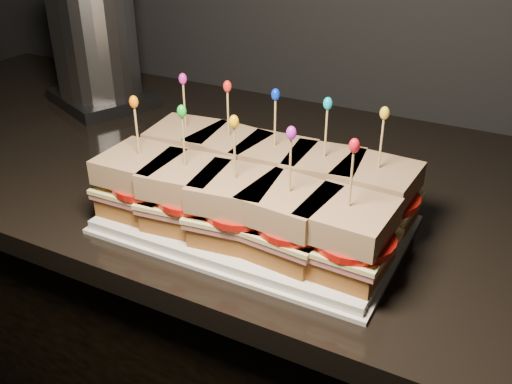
% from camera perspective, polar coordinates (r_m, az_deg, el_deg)
% --- Properties ---
extents(granite_slab, '(2.19, 0.71, 0.03)m').
position_cam_1_polar(granite_slab, '(0.92, 9.72, -0.55)').
color(granite_slab, black).
rests_on(granite_slab, cabinet).
extents(platter, '(0.39, 0.24, 0.02)m').
position_cam_1_polar(platter, '(0.80, 0.00, -2.91)').
color(platter, white).
rests_on(platter, granite_slab).
extents(platter_rim, '(0.40, 0.26, 0.01)m').
position_cam_1_polar(platter_rim, '(0.80, 0.00, -3.27)').
color(platter_rim, white).
rests_on(platter_rim, granite_slab).
extents(sandwich_0_bread_bot, '(0.11, 0.11, 0.03)m').
position_cam_1_polar(sandwich_0_bread_bot, '(0.90, -6.77, 2.30)').
color(sandwich_0_bread_bot, brown).
rests_on(sandwich_0_bread_bot, platter).
extents(sandwich_0_ham, '(0.12, 0.12, 0.01)m').
position_cam_1_polar(sandwich_0_ham, '(0.89, -6.84, 3.31)').
color(sandwich_0_ham, '#B95352').
rests_on(sandwich_0_ham, sandwich_0_bread_bot).
extents(sandwich_0_cheese, '(0.12, 0.12, 0.01)m').
position_cam_1_polar(sandwich_0_cheese, '(0.89, -6.86, 3.72)').
color(sandwich_0_cheese, '#F9F096').
rests_on(sandwich_0_cheese, sandwich_0_ham).
extents(sandwich_0_tomato, '(0.10, 0.10, 0.01)m').
position_cam_1_polar(sandwich_0_tomato, '(0.87, -6.46, 3.87)').
color(sandwich_0_tomato, red).
rests_on(sandwich_0_tomato, sandwich_0_cheese).
extents(sandwich_0_bread_top, '(0.11, 0.11, 0.03)m').
position_cam_1_polar(sandwich_0_bread_top, '(0.88, -6.97, 5.43)').
color(sandwich_0_bread_top, brown).
rests_on(sandwich_0_bread_top, sandwich_0_tomato).
extents(sandwich_0_pick, '(0.00, 0.00, 0.09)m').
position_cam_1_polar(sandwich_0_pick, '(0.86, -7.15, 8.31)').
color(sandwich_0_pick, tan).
rests_on(sandwich_0_pick, sandwich_0_bread_top).
extents(sandwich_0_frill, '(0.01, 0.01, 0.02)m').
position_cam_1_polar(sandwich_0_frill, '(0.84, -7.34, 11.17)').
color(sandwich_0_frill, '#CD20A0').
rests_on(sandwich_0_frill, sandwich_0_pick).
extents(sandwich_1_bread_bot, '(0.11, 0.11, 0.03)m').
position_cam_1_polar(sandwich_1_bread_bot, '(0.86, -2.65, 1.29)').
color(sandwich_1_bread_bot, brown).
rests_on(sandwich_1_bread_bot, platter).
extents(sandwich_1_ham, '(0.12, 0.11, 0.01)m').
position_cam_1_polar(sandwich_1_ham, '(0.85, -2.68, 2.34)').
color(sandwich_1_ham, '#B95352').
rests_on(sandwich_1_ham, sandwich_1_bread_bot).
extents(sandwich_1_cheese, '(0.12, 0.12, 0.01)m').
position_cam_1_polar(sandwich_1_cheese, '(0.85, -2.69, 2.76)').
color(sandwich_1_cheese, '#F9F096').
rests_on(sandwich_1_cheese, sandwich_1_ham).
extents(sandwich_1_tomato, '(0.10, 0.10, 0.01)m').
position_cam_1_polar(sandwich_1_tomato, '(0.84, -2.20, 2.90)').
color(sandwich_1_tomato, red).
rests_on(sandwich_1_tomato, sandwich_1_cheese).
extents(sandwich_1_bread_top, '(0.11, 0.11, 0.03)m').
position_cam_1_polar(sandwich_1_bread_top, '(0.84, -2.73, 4.53)').
color(sandwich_1_bread_top, brown).
rests_on(sandwich_1_bread_top, sandwich_1_tomato).
extents(sandwich_1_pick, '(0.00, 0.00, 0.09)m').
position_cam_1_polar(sandwich_1_pick, '(0.82, -2.81, 7.52)').
color(sandwich_1_pick, tan).
rests_on(sandwich_1_pick, sandwich_1_bread_top).
extents(sandwich_1_frill, '(0.01, 0.01, 0.02)m').
position_cam_1_polar(sandwich_1_frill, '(0.81, -2.88, 10.51)').
color(sandwich_1_frill, red).
rests_on(sandwich_1_frill, sandwich_1_pick).
extents(sandwich_2_bread_bot, '(0.10, 0.10, 0.03)m').
position_cam_1_polar(sandwich_2_bread_bot, '(0.83, 1.80, 0.20)').
color(sandwich_2_bread_bot, brown).
rests_on(sandwich_2_bread_bot, platter).
extents(sandwich_2_ham, '(0.11, 0.11, 0.01)m').
position_cam_1_polar(sandwich_2_ham, '(0.82, 1.82, 1.27)').
color(sandwich_2_ham, '#B95352').
rests_on(sandwich_2_ham, sandwich_2_bread_bot).
extents(sandwich_2_cheese, '(0.11, 0.11, 0.01)m').
position_cam_1_polar(sandwich_2_cheese, '(0.82, 1.83, 1.70)').
color(sandwich_2_cheese, '#F9F096').
rests_on(sandwich_2_cheese, sandwich_2_ham).
extents(sandwich_2_tomato, '(0.10, 0.10, 0.01)m').
position_cam_1_polar(sandwich_2_tomato, '(0.81, 2.41, 1.83)').
color(sandwich_2_tomato, red).
rests_on(sandwich_2_tomato, sandwich_2_cheese).
extents(sandwich_2_bread_top, '(0.10, 0.10, 0.03)m').
position_cam_1_polar(sandwich_2_bread_top, '(0.81, 1.86, 3.53)').
color(sandwich_2_bread_top, brown).
rests_on(sandwich_2_bread_top, sandwich_2_tomato).
extents(sandwich_2_pick, '(0.00, 0.00, 0.09)m').
position_cam_1_polar(sandwich_2_pick, '(0.79, 1.91, 6.62)').
color(sandwich_2_pick, tan).
rests_on(sandwich_2_pick, sandwich_2_bread_top).
extents(sandwich_2_frill, '(0.01, 0.01, 0.02)m').
position_cam_1_polar(sandwich_2_frill, '(0.77, 1.97, 9.72)').
color(sandwich_2_frill, '#0629CF').
rests_on(sandwich_2_frill, sandwich_2_pick).
extents(sandwich_3_bread_bot, '(0.11, 0.11, 0.03)m').
position_cam_1_polar(sandwich_3_bread_bot, '(0.80, 6.57, -0.98)').
color(sandwich_3_bread_bot, brown).
rests_on(sandwich_3_bread_bot, platter).
extents(sandwich_3_ham, '(0.12, 0.12, 0.01)m').
position_cam_1_polar(sandwich_3_ham, '(0.80, 6.64, 0.11)').
color(sandwich_3_ham, '#B95352').
rests_on(sandwich_3_ham, sandwich_3_bread_bot).
extents(sandwich_3_cheese, '(0.12, 0.12, 0.01)m').
position_cam_1_polar(sandwich_3_cheese, '(0.79, 6.67, 0.56)').
color(sandwich_3_cheese, '#F9F096').
rests_on(sandwich_3_cheese, sandwich_3_ham).
extents(sandwich_3_tomato, '(0.10, 0.10, 0.01)m').
position_cam_1_polar(sandwich_3_tomato, '(0.78, 7.35, 0.67)').
color(sandwich_3_tomato, red).
rests_on(sandwich_3_tomato, sandwich_3_cheese).
extents(sandwich_3_bread_top, '(0.11, 0.11, 0.03)m').
position_cam_1_polar(sandwich_3_bread_top, '(0.78, 6.79, 2.43)').
color(sandwich_3_bread_top, brown).
rests_on(sandwich_3_bread_top, sandwich_3_tomato).
extents(sandwich_3_pick, '(0.00, 0.00, 0.09)m').
position_cam_1_polar(sandwich_3_pick, '(0.76, 6.99, 5.60)').
color(sandwich_3_pick, tan).
rests_on(sandwich_3_pick, sandwich_3_bread_top).
extents(sandwich_3_frill, '(0.01, 0.01, 0.02)m').
position_cam_1_polar(sandwich_3_frill, '(0.74, 7.19, 8.79)').
color(sandwich_3_frill, '#08AACB').
rests_on(sandwich_3_frill, sandwich_3_pick).
extents(sandwich_4_bread_bot, '(0.10, 0.10, 0.03)m').
position_cam_1_polar(sandwich_4_bread_bot, '(0.78, 11.62, -2.22)').
color(sandwich_4_bread_bot, brown).
rests_on(sandwich_4_bread_bot, platter).
extents(sandwich_4_ham, '(0.11, 0.11, 0.01)m').
position_cam_1_polar(sandwich_4_ham, '(0.78, 11.75, -1.11)').
color(sandwich_4_ham, '#B95352').
rests_on(sandwich_4_ham, sandwich_4_bread_bot).
extents(sandwich_4_cheese, '(0.11, 0.11, 0.01)m').
position_cam_1_polar(sandwich_4_cheese, '(0.77, 11.80, -0.66)').
color(sandwich_4_cheese, '#F9F096').
rests_on(sandwich_4_cheese, sandwich_4_ham).
extents(sandwich_4_tomato, '(0.10, 0.10, 0.01)m').
position_cam_1_polar(sandwich_4_tomato, '(0.76, 12.57, -0.57)').
color(sandwich_4_tomato, red).
rests_on(sandwich_4_tomato, sandwich_4_cheese).
extents(sandwich_4_bread_top, '(0.10, 0.10, 0.03)m').
position_cam_1_polar(sandwich_4_bread_top, '(0.76, 12.01, 1.23)').
color(sandwich_4_bread_top, brown).
rests_on(sandwich_4_bread_top, sandwich_4_tomato).
extents(sandwich_4_pick, '(0.00, 0.00, 0.09)m').
position_cam_1_polar(sandwich_4_pick, '(0.74, 12.37, 4.46)').
color(sandwich_4_pick, tan).
rests_on(sandwich_4_pick, sandwich_4_bread_top).
extents(sandwich_4_frill, '(0.01, 0.01, 0.02)m').
position_cam_1_polar(sandwich_4_frill, '(0.72, 12.74, 7.71)').
color(sandwich_4_frill, yellow).
rests_on(sandwich_4_frill, sandwich_4_pick).
extents(sandwich_5_bread_bot, '(0.10, 0.10, 0.03)m').
position_cam_1_polar(sandwich_5_bread_bot, '(0.82, -11.12, -0.77)').
color(sandwich_5_bread_bot, brown).
rests_on(sandwich_5_bread_bot, platter).
extents(sandwich_5_ham, '(0.11, 0.11, 0.01)m').
position_cam_1_polar(sandwich_5_ham, '(0.81, -11.23, 0.31)').
color(sandwich_5_ham, '#B95352').
rests_on(sandwich_5_ham, sandwich_5_bread_bot).
extents(sandwich_5_cheese, '(0.11, 0.11, 0.01)m').
position_cam_1_polar(sandwich_5_cheese, '(0.81, -11.28, 0.74)').
color(sandwich_5_cheese, '#F9F096').
rests_on(sandwich_5_cheese, sandwich_5_ham).
extents(sandwich_5_tomato, '(0.10, 0.10, 0.01)m').
position_cam_1_polar(sandwich_5_tomato, '(0.79, -10.91, 0.86)').
color(sandwich_5_tomato, red).
rests_on(sandwich_5_tomato, sandwich_5_cheese).
extents(sandwich_5_bread_top, '(0.10, 0.10, 0.03)m').
position_cam_1_polar(sandwich_5_bread_top, '(0.80, -11.47, 2.58)').
color(sandwich_5_bread_top, brown).
rests_on(sandwich_5_bread_top, sandwich_5_tomato).
extents(sandwich_5_pick, '(0.00, 0.00, 0.09)m').
position_cam_1_polar(sandwich_5_pick, '(0.78, -11.80, 5.69)').
color(sandwich_5_pick, tan).
rests_on(sandwich_5_pick, sandwich_5_bread_top).
extents(sandwich_5_frill, '(0.01, 0.01, 0.02)m').
position_cam_1_polar(sandwich_5_frill, '(0.76, -12.13, 8.81)').
color(sandwich_5_frill, orange).
rests_on(sandwich_5_frill, sandwich_5_pick).
extents(sandwich_6_bread_bot, '(0.11, 0.11, 0.03)m').
position_cam_1_polar(sandwich_6_bread_bot, '(0.78, -6.79, -2.03)').
color(sandwich_6_bread_bot, brown).
rests_on(sandwich_6_bread_bot, platter).
extents(sandwich_6_ham, '(0.12, 0.11, 0.01)m').
position_cam_1_polar(sandwich_6_ham, '(0.77, -6.86, -0.91)').
color(sandwich_6_ham, '#B95352').
rests_on(sandwich_6_ham, sandwich_6_bread_bot).
extents(sandwich_6_cheese, '(0.12, 0.12, 0.01)m').
position_cam_1_polar(sandwich_6_cheese, '(0.77, -6.89, -0.46)').
color(sandwich_6_cheese, '#F9F096').
rests_on(sandwich_6_cheese, sandwich_6_ham).
extents(sandwich_6_tomato, '(0.10, 0.10, 0.01)m').
position_cam_1_polar(sandwich_6_tomato, '(0.75, -6.42, -0.36)').
color(sandwich_6_tomato, red).
rests_on(sandwich_6_tomato, sandwich_6_cheese).
extents(sandwich_6_bread_top, '(0.11, 0.11, 0.03)m').
position_cam_1_polar(sandwich_6_bread_top, '(0.75, -7.01, 1.46)').
color(sandwich_6_bread_top, brown).
rests_on(sandwich_6_bread_top, sandwich_6_tomato).
extents(sandwich_6_pick, '(0.00, 0.00, 0.09)m').
position_cam_1_polar(sandwich_6_pick, '(0.73, -7.23, 4.71)').
color(sandwich_6_pick, tan).
rests_on(sandwich_6_pick, sandwich_6_bread_top).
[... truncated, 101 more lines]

